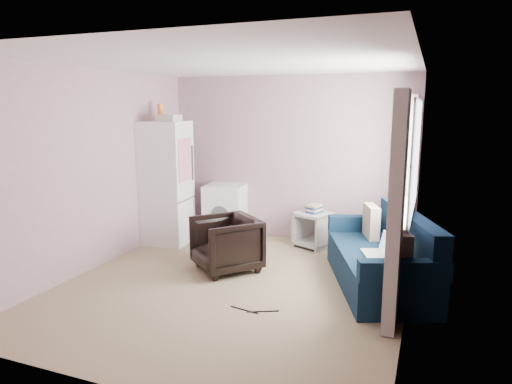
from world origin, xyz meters
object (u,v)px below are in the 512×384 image
washing_machine (225,210)px  side_table (314,227)px  armchair (226,241)px  fridge (167,182)px  sofa (384,260)px

washing_machine → side_table: washing_machine is taller
armchair → side_table: armchair is taller
fridge → washing_machine: size_ratio=2.49×
sofa → fridge: bearing=148.4°
fridge → sofa: size_ratio=0.98×
fridge → side_table: 2.28m
armchair → sofa: size_ratio=0.36×
fridge → washing_machine: (0.68, 0.58, -0.49)m
washing_machine → sofa: size_ratio=0.40×
side_table → washing_machine: bearing=179.8°
armchair → washing_machine: 1.51m
armchair → side_table: (0.79, 1.36, -0.08)m
armchair → sofa: 1.91m
sofa → washing_machine: bearing=134.0°
washing_machine → side_table: size_ratio=1.31×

